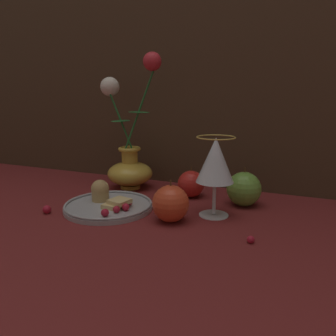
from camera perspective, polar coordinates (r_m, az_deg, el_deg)
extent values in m
plane|color=maroon|center=(0.79, -3.87, -7.16)|extent=(2.40, 2.40, 0.00)
cylinder|color=gold|center=(0.96, -6.56, -3.20)|extent=(0.06, 0.06, 0.01)
ellipsoid|color=gold|center=(0.95, -6.62, -0.94)|extent=(0.13, 0.13, 0.07)
cylinder|color=gold|center=(0.94, -6.69, 1.88)|extent=(0.05, 0.05, 0.05)
torus|color=gold|center=(0.94, -6.73, 3.31)|extent=(0.06, 0.06, 0.01)
cylinder|color=#23662D|center=(0.95, -8.42, 8.64)|extent=(0.07, 0.02, 0.18)
ellipsoid|color=#23662D|center=(0.95, -8.25, 8.11)|extent=(0.05, 0.08, 0.00)
sphere|color=silver|center=(0.97, -10.09, 13.77)|extent=(0.05, 0.05, 0.05)
cylinder|color=#23662D|center=(0.90, -4.87, 10.40)|extent=(0.09, 0.03, 0.24)
ellipsoid|color=#23662D|center=(0.90, -5.07, 9.66)|extent=(0.08, 0.06, 0.00)
sphere|color=red|center=(0.87, -2.76, 18.05)|extent=(0.05, 0.05, 0.05)
cylinder|color=#A3A3A8|center=(0.80, -10.30, -6.68)|extent=(0.21, 0.21, 0.01)
torus|color=#A3A3A8|center=(0.80, -10.32, -6.14)|extent=(0.21, 0.21, 0.01)
cylinder|color=tan|center=(0.83, -11.70, -4.56)|extent=(0.04, 0.04, 0.03)
sphere|color=tan|center=(0.82, -11.75, -3.55)|extent=(0.04, 0.04, 0.04)
cube|color=#DBBC7A|center=(0.78, -9.45, -6.44)|extent=(0.04, 0.04, 0.01)
cube|color=#DBBC7A|center=(0.77, -8.45, -5.76)|extent=(0.05, 0.05, 0.01)
sphere|color=#AD192D|center=(0.72, -10.92, -7.64)|extent=(0.02, 0.02, 0.02)
sphere|color=#AD192D|center=(0.74, -8.97, -7.12)|extent=(0.02, 0.02, 0.02)
sphere|color=#AD192D|center=(0.75, -7.37, -6.77)|extent=(0.02, 0.02, 0.02)
sphere|color=#AD192D|center=(0.78, -6.83, -5.94)|extent=(0.02, 0.02, 0.02)
cylinder|color=silver|center=(0.75, 7.95, -8.02)|extent=(0.07, 0.07, 0.00)
cylinder|color=silver|center=(0.74, 8.04, -5.18)|extent=(0.01, 0.01, 0.07)
cone|color=silver|center=(0.72, 8.25, 1.41)|extent=(0.08, 0.08, 0.10)
cone|color=#E5CC66|center=(0.72, 8.21, 0.25)|extent=(0.07, 0.07, 0.07)
torus|color=gold|center=(0.71, 8.37, 5.32)|extent=(0.09, 0.09, 0.00)
sphere|color=#669938|center=(0.82, 13.07, -3.58)|extent=(0.08, 0.08, 0.08)
cylinder|color=#4C3319|center=(0.81, 13.24, -0.31)|extent=(0.00, 0.00, 0.01)
sphere|color=#D14223|center=(0.70, 0.46, -6.21)|extent=(0.08, 0.08, 0.08)
cylinder|color=#4C3319|center=(0.69, 0.46, -2.59)|extent=(0.00, 0.00, 0.01)
sphere|color=red|center=(0.87, 4.02, -2.79)|extent=(0.07, 0.07, 0.07)
cylinder|color=#4C3319|center=(0.86, 4.06, -0.12)|extent=(0.00, 0.00, 0.01)
sphere|color=#AD192D|center=(0.63, 14.22, -11.99)|extent=(0.01, 0.01, 0.01)
sphere|color=#AD192D|center=(0.81, -20.34, -6.79)|extent=(0.02, 0.02, 0.02)
sphere|color=#AD192D|center=(0.83, 1.59, -5.48)|extent=(0.02, 0.02, 0.02)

